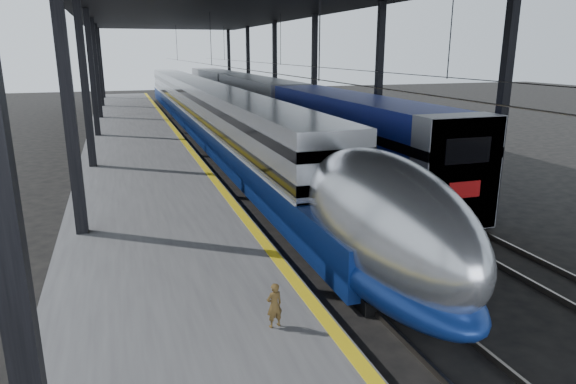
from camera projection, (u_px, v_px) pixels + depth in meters
name	position (u px, v px, depth m)	size (l,w,h in m)	color
ground	(315.00, 307.00, 13.35)	(160.00, 160.00, 0.00)	black
platform	(138.00, 154.00, 30.45)	(6.00, 80.00, 1.00)	#4C4C4F
yellow_strip	(185.00, 143.00, 31.17)	(0.30, 80.00, 0.01)	yellow
rails	(267.00, 153.00, 32.99)	(6.52, 80.00, 0.16)	slate
canopy	(223.00, 3.00, 29.80)	(18.00, 75.00, 9.47)	black
tgv_train	(207.00, 113.00, 38.90)	(2.81, 65.20, 4.03)	#B9BBC1
second_train	(260.00, 103.00, 43.06)	(3.08, 56.05, 4.24)	navy
child	(274.00, 305.00, 10.34)	(0.35, 0.23, 0.96)	#523D1B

